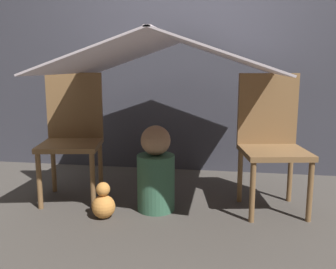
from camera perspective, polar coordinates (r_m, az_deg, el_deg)
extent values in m
plane|color=#47423D|center=(2.72, -0.18, -11.03)|extent=(8.80, 8.80, 0.00)
cube|color=#3D3D47|center=(3.56, 2.57, 14.53)|extent=(7.00, 0.05, 2.50)
cylinder|color=brown|center=(2.78, -19.02, -6.76)|extent=(0.04, 0.04, 0.40)
cylinder|color=brown|center=(2.70, -11.40, -6.93)|extent=(0.04, 0.04, 0.40)
cylinder|color=brown|center=(3.12, -17.04, -4.78)|extent=(0.04, 0.04, 0.40)
cylinder|color=brown|center=(3.05, -10.26, -4.86)|extent=(0.04, 0.04, 0.40)
cube|color=brown|center=(2.85, -14.63, -1.57)|extent=(0.50, 0.50, 0.04)
cube|color=brown|center=(3.01, -14.04, 4.30)|extent=(0.43, 0.11, 0.51)
cylinder|color=brown|center=(2.47, 12.74, -8.58)|extent=(0.04, 0.04, 0.40)
cylinder|color=brown|center=(2.59, 20.83, -8.16)|extent=(0.04, 0.04, 0.40)
cylinder|color=brown|center=(2.82, 10.91, -6.15)|extent=(0.04, 0.04, 0.40)
cylinder|color=brown|center=(2.92, 18.10, -5.90)|extent=(0.04, 0.04, 0.40)
cube|color=brown|center=(2.64, 15.88, -2.61)|extent=(0.50, 0.50, 0.04)
cube|color=brown|center=(2.78, 14.96, 3.78)|extent=(0.43, 0.11, 0.51)
cube|color=silver|center=(2.67, -7.93, 11.90)|extent=(0.73, 1.35, 0.26)
cube|color=silver|center=(2.55, 8.29, 11.96)|extent=(0.73, 1.35, 0.26)
cube|color=silver|center=(2.59, 0.00, 14.79)|extent=(0.04, 1.35, 0.01)
cylinder|color=#38664C|center=(2.62, -1.85, -7.33)|extent=(0.26, 0.26, 0.39)
sphere|color=#9E7556|center=(2.54, -1.89, -0.91)|extent=(0.20, 0.20, 0.20)
sphere|color=#D88C3F|center=(2.55, -9.79, -10.78)|extent=(0.16, 0.16, 0.16)
sphere|color=#D88C3F|center=(2.51, -9.88, -8.21)|extent=(0.09, 0.09, 0.09)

